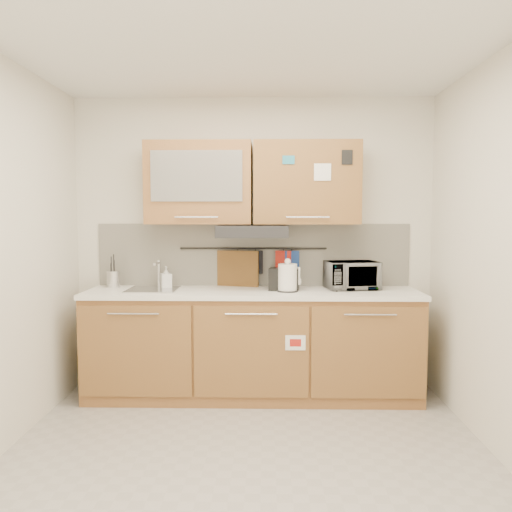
{
  "coord_description": "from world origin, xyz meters",
  "views": [
    {
      "loc": [
        0.12,
        -3.0,
        1.55
      ],
      "look_at": [
        0.03,
        1.05,
        1.22
      ],
      "focal_mm": 35.0,
      "sensor_mm": 36.0,
      "label": 1
    }
  ],
  "objects": [
    {
      "name": "floor",
      "position": [
        0.0,
        0.0,
        0.0
      ],
      "size": [
        3.2,
        3.2,
        0.0
      ],
      "primitive_type": "plane",
      "color": "#9E9993",
      "rests_on": "ground"
    },
    {
      "name": "oven_mitt",
      "position": [
        0.35,
        1.44,
        1.13
      ],
      "size": [
        0.13,
        0.04,
        0.21
      ],
      "primitive_type": "cube",
      "rotation": [
        0.0,
        0.0,
        0.1
      ],
      "color": "navy",
      "rests_on": "utensil_rail"
    },
    {
      "name": "sink",
      "position": [
        -0.85,
        1.21,
        0.92
      ],
      "size": [
        0.42,
        0.4,
        0.26
      ],
      "color": "silver",
      "rests_on": "countertop"
    },
    {
      "name": "upper_cabinets",
      "position": [
        -0.0,
        1.32,
        1.83
      ],
      "size": [
        1.82,
        0.37,
        0.7
      ],
      "color": "#A8653B",
      "rests_on": "wall_back"
    },
    {
      "name": "base_cabinet",
      "position": [
        0.0,
        1.19,
        0.41
      ],
      "size": [
        2.8,
        0.64,
        0.88
      ],
      "color": "#A8653B",
      "rests_on": "floor"
    },
    {
      "name": "range_hood",
      "position": [
        0.0,
        1.25,
        1.42
      ],
      "size": [
        0.6,
        0.46,
        0.1
      ],
      "primitive_type": "cube",
      "color": "black",
      "rests_on": "upper_cabinets"
    },
    {
      "name": "kettle",
      "position": [
        0.3,
        1.14,
        1.03
      ],
      "size": [
        0.21,
        0.21,
        0.28
      ],
      "rotation": [
        0.0,
        0.0,
        0.43
      ],
      "color": "white",
      "rests_on": "countertop"
    },
    {
      "name": "dark_pouch",
      "position": [
        0.02,
        1.44,
        1.14
      ],
      "size": [
        0.13,
        0.05,
        0.2
      ],
      "primitive_type": "cube",
      "rotation": [
        0.0,
        0.0,
        0.08
      ],
      "color": "black",
      "rests_on": "utensil_rail"
    },
    {
      "name": "toaster",
      "position": [
        0.27,
        1.2,
        1.02
      ],
      "size": [
        0.27,
        0.18,
        0.19
      ],
      "rotation": [
        0.0,
        0.0,
        -0.14
      ],
      "color": "black",
      "rests_on": "countertop"
    },
    {
      "name": "microwave",
      "position": [
        0.86,
        1.29,
        1.04
      ],
      "size": [
        0.48,
        0.36,
        0.24
      ],
      "primitive_type": "imported",
      "rotation": [
        0.0,
        0.0,
        0.18
      ],
      "color": "#999999",
      "rests_on": "countertop"
    },
    {
      "name": "backsplash",
      "position": [
        0.0,
        1.49,
        1.2
      ],
      "size": [
        2.8,
        0.02,
        0.56
      ],
      "primitive_type": "cube",
      "color": "silver",
      "rests_on": "countertop"
    },
    {
      "name": "utensil_crock",
      "position": [
        -1.23,
        1.34,
        1.0
      ],
      "size": [
        0.15,
        0.15,
        0.29
      ],
      "rotation": [
        0.0,
        0.0,
        -0.28
      ],
      "color": "silver",
      "rests_on": "countertop"
    },
    {
      "name": "soap_bottle",
      "position": [
        -0.76,
        1.3,
        1.02
      ],
      "size": [
        0.11,
        0.11,
        0.19
      ],
      "primitive_type": "imported",
      "rotation": [
        0.0,
        0.0,
        0.39
      ],
      "color": "#999999",
      "rests_on": "countertop"
    },
    {
      "name": "countertop",
      "position": [
        0.0,
        1.19,
        0.9
      ],
      "size": [
        2.82,
        0.62,
        0.04
      ],
      "primitive_type": "cube",
      "color": "white",
      "rests_on": "base_cabinet"
    },
    {
      "name": "utensil_rail",
      "position": [
        0.0,
        1.45,
        1.26
      ],
      "size": [
        1.3,
        0.02,
        0.02
      ],
      "primitive_type": "cylinder",
      "rotation": [
        0.0,
        1.57,
        0.0
      ],
      "color": "black",
      "rests_on": "backsplash"
    },
    {
      "name": "pot_holder",
      "position": [
        0.27,
        1.44,
        1.15
      ],
      "size": [
        0.14,
        0.06,
        0.17
      ],
      "primitive_type": "cube",
      "rotation": [
        0.0,
        0.0,
        -0.28
      ],
      "color": "red",
      "rests_on": "utensil_rail"
    },
    {
      "name": "wall_back",
      "position": [
        0.0,
        1.5,
        1.3
      ],
      "size": [
        3.2,
        0.0,
        3.2
      ],
      "primitive_type": "plane",
      "rotation": [
        1.57,
        0.0,
        0.0
      ],
      "color": "silver",
      "rests_on": "ground"
    },
    {
      "name": "ceiling",
      "position": [
        0.0,
        0.0,
        2.6
      ],
      "size": [
        3.2,
        3.2,
        0.0
      ],
      "primitive_type": "plane",
      "rotation": [
        3.14,
        0.0,
        0.0
      ],
      "color": "white",
      "rests_on": "wall_back"
    },
    {
      "name": "cutting_board",
      "position": [
        -0.14,
        1.44,
        1.0
      ],
      "size": [
        0.38,
        0.13,
        0.47
      ],
      "primitive_type": "cube",
      "rotation": [
        0.0,
        0.0,
        -0.26
      ],
      "color": "brown",
      "rests_on": "utensil_rail"
    }
  ]
}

